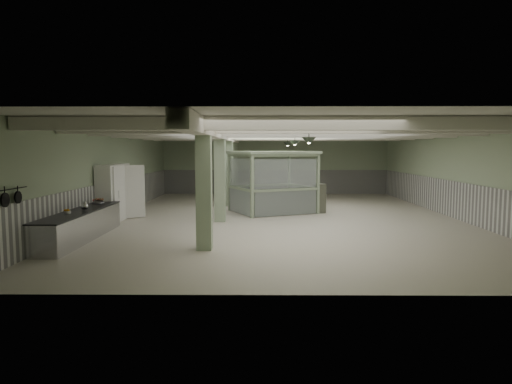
{
  "coord_description": "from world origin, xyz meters",
  "views": [
    {
      "loc": [
        -0.94,
        -18.57,
        2.81
      ],
      "look_at": [
        -1.09,
        -2.59,
        1.3
      ],
      "focal_mm": 32.0,
      "sensor_mm": 36.0,
      "label": 1
    }
  ],
  "objects_px": {
    "guard_booth": "(273,171)",
    "filing_cabinet": "(319,198)",
    "walkin_cooler": "(114,193)",
    "prep_counter": "(80,225)"
  },
  "relations": [
    {
      "from": "prep_counter",
      "to": "walkin_cooler",
      "type": "relative_size",
      "value": 2.15
    },
    {
      "from": "guard_booth",
      "to": "filing_cabinet",
      "type": "distance_m",
      "value": 2.38
    },
    {
      "from": "walkin_cooler",
      "to": "prep_counter",
      "type": "bearing_deg",
      "value": -88.68
    },
    {
      "from": "prep_counter",
      "to": "walkin_cooler",
      "type": "bearing_deg",
      "value": 91.32
    },
    {
      "from": "prep_counter",
      "to": "filing_cabinet",
      "type": "height_order",
      "value": "filing_cabinet"
    },
    {
      "from": "guard_booth",
      "to": "filing_cabinet",
      "type": "xyz_separation_m",
      "value": [
        2.06,
        -0.2,
        -1.18
      ]
    },
    {
      "from": "walkin_cooler",
      "to": "guard_booth",
      "type": "relative_size",
      "value": 0.57
    },
    {
      "from": "prep_counter",
      "to": "guard_booth",
      "type": "bearing_deg",
      "value": 45.66
    },
    {
      "from": "walkin_cooler",
      "to": "filing_cabinet",
      "type": "relative_size",
      "value": 1.9
    },
    {
      "from": "prep_counter",
      "to": "filing_cabinet",
      "type": "bearing_deg",
      "value": 36.58
    }
  ]
}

